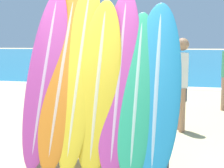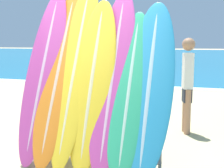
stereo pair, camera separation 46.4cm
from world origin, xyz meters
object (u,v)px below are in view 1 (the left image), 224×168
(surfboard_slot_1, at_px, (62,74))
(person_near_water, at_px, (182,81))
(surfboard_slot_0, at_px, (46,73))
(surfboard_slot_2, at_px, (80,69))
(surfboard_rack, at_px, (98,127))
(surfboard_slot_5, at_px, (137,90))
(surfboard_slot_6, at_px, (157,86))
(surfboard_slot_3, at_px, (99,82))
(surfboard_slot_4, at_px, (119,77))
(person_far_left, at_px, (116,66))

(surfboard_slot_1, height_order, person_near_water, surfboard_slot_1)
(surfboard_slot_0, height_order, surfboard_slot_2, surfboard_slot_2)
(surfboard_rack, xyz_separation_m, person_near_water, (1.00, 1.82, 0.40))
(surfboard_slot_1, distance_m, person_near_water, 2.31)
(surfboard_slot_5, xyz_separation_m, person_near_water, (0.51, 1.82, -0.09))
(surfboard_slot_1, distance_m, surfboard_slot_6, 1.23)
(surfboard_rack, distance_m, surfboard_slot_6, 0.91)
(surfboard_slot_3, distance_m, person_near_water, 2.06)
(surfboard_slot_1, xyz_separation_m, person_near_water, (1.50, 1.74, -0.26))
(surfboard_slot_5, height_order, surfboard_slot_6, surfboard_slot_6)
(surfboard_slot_4, bearing_deg, surfboard_slot_6, -4.67)
(surfboard_rack, distance_m, surfboard_slot_2, 0.78)
(surfboard_rack, height_order, surfboard_slot_5, surfboard_slot_5)
(surfboard_rack, bearing_deg, person_near_water, 61.19)
(surfboard_slot_0, relative_size, person_near_water, 1.42)
(surfboard_rack, height_order, surfboard_slot_4, surfboard_slot_4)
(surfboard_slot_6, bearing_deg, surfboard_slot_0, 178.33)
(surfboard_slot_4, height_order, person_near_water, surfboard_slot_4)
(surfboard_slot_3, height_order, person_far_left, surfboard_slot_3)
(surfboard_slot_1, relative_size, person_far_left, 1.51)
(surfboard_slot_0, distance_m, surfboard_slot_3, 0.74)
(surfboard_slot_3, xyz_separation_m, person_near_water, (0.99, 1.79, -0.18))
(surfboard_slot_6, bearing_deg, surfboard_slot_5, -172.54)
(surfboard_rack, xyz_separation_m, surfboard_slot_0, (-0.73, 0.08, 0.66))
(surfboard_slot_5, bearing_deg, surfboard_slot_3, 177.38)
(surfboard_slot_5, bearing_deg, surfboard_slot_2, 172.27)
(surfboard_rack, relative_size, person_near_water, 1.10)
(surfboard_rack, relative_size, surfboard_slot_4, 0.80)
(surfboard_slot_2, xyz_separation_m, person_near_water, (1.27, 1.71, -0.33))
(surfboard_slot_1, distance_m, person_far_left, 5.68)
(surfboard_slot_6, height_order, person_near_water, surfboard_slot_6)
(person_far_left, bearing_deg, surfboard_slot_0, 2.87)
(surfboard_slot_5, bearing_deg, person_near_water, 74.37)
(surfboard_rack, xyz_separation_m, surfboard_slot_5, (0.49, 0.01, 0.49))
(surfboard_slot_5, bearing_deg, person_far_left, 104.88)
(person_near_water, bearing_deg, surfboard_slot_6, 153.49)
(surfboard_slot_1, height_order, person_far_left, surfboard_slot_1)
(person_near_water, height_order, person_far_left, person_near_water)
(surfboard_slot_0, bearing_deg, surfboard_slot_6, -1.67)
(surfboard_slot_5, height_order, person_far_left, surfboard_slot_5)
(surfboard_slot_0, bearing_deg, surfboard_slot_2, 3.68)
(person_far_left, bearing_deg, surfboard_slot_2, 7.56)
(surfboard_slot_1, xyz_separation_m, surfboard_slot_3, (0.50, -0.05, -0.08))
(surfboard_slot_0, xyz_separation_m, surfboard_slot_5, (1.22, -0.07, -0.17))
(surfboard_rack, bearing_deg, surfboard_slot_5, 0.86)
(surfboard_rack, relative_size, surfboard_slot_3, 0.84)
(surfboard_slot_1, distance_m, surfboard_slot_4, 0.75)
(person_near_water, bearing_deg, surfboard_slot_1, 121.52)
(surfboard_rack, xyz_separation_m, person_far_left, (-1.03, 5.73, 0.34))
(surfboard_slot_0, height_order, surfboard_slot_3, surfboard_slot_0)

